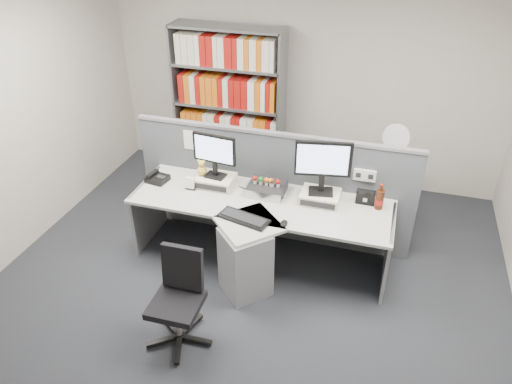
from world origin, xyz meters
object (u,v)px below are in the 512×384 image
(filing_cabinet, at_px, (387,191))
(cola_bottle, at_px, (380,199))
(desk_phone, at_px, (157,178))
(speaker, at_px, (366,197))
(monitor_right, at_px, (323,163))
(desk_fan, at_px, (396,140))
(shelving_unit, at_px, (229,108))
(monitor_left, at_px, (214,152))
(desktop_pc, at_px, (267,188))
(desk, at_px, (254,235))
(mouse, at_px, (284,223))
(keyboard, at_px, (244,218))
(office_chair, at_px, (179,295))
(desk_calendar, at_px, (191,184))

(filing_cabinet, bearing_deg, cola_bottle, -94.27)
(desk_phone, relative_size, speaker, 1.28)
(monitor_right, height_order, desk_fan, monitor_right)
(shelving_unit, bearing_deg, monitor_left, -76.10)
(desktop_pc, distance_m, desk_fan, 1.58)
(desk, height_order, mouse, mouse)
(monitor_right, height_order, speaker, monitor_right)
(desk, bearing_deg, shelving_unit, 115.96)
(keyboard, height_order, office_chair, office_chair)
(monitor_left, height_order, filing_cabinet, monitor_left)
(office_chair, bearing_deg, mouse, 52.12)
(desk, distance_m, desk_calendar, 0.85)
(shelving_unit, bearing_deg, desktop_pc, -57.96)
(speaker, relative_size, filing_cabinet, 0.26)
(shelving_unit, relative_size, office_chair, 2.33)
(desk, height_order, shelving_unit, shelving_unit)
(desk_calendar, bearing_deg, speaker, 8.13)
(keyboard, distance_m, desk_phone, 1.18)
(speaker, relative_size, desk_fan, 0.37)
(desk, bearing_deg, mouse, -19.89)
(office_chair, bearing_deg, shelving_unit, 100.80)
(desk_calendar, xyz_separation_m, office_chair, (0.40, -1.22, -0.32))
(speaker, xyz_separation_m, filing_cabinet, (0.21, 0.91, -0.43))
(mouse, bearing_deg, monitor_left, 149.78)
(cola_bottle, distance_m, desk_fan, 1.00)
(keyboard, distance_m, speaker, 1.22)
(shelving_unit, bearing_deg, office_chair, -79.20)
(monitor_left, relative_size, desktop_pc, 1.27)
(desk_phone, distance_m, desk_fan, 2.63)
(desk, xyz_separation_m, filing_cabinet, (1.20, 1.40, -0.11))
(desk, distance_m, shelving_unit, 2.12)
(desk_phone, height_order, shelving_unit, shelving_unit)
(desk, bearing_deg, office_chair, -109.98)
(monitor_right, bearing_deg, office_chair, -123.90)
(desktop_pc, height_order, desk_calendar, desk_calendar)
(mouse, height_order, shelving_unit, shelving_unit)
(cola_bottle, height_order, filing_cabinet, cola_bottle)
(monitor_left, xyz_separation_m, desktop_pc, (0.55, 0.00, -0.33))
(monitor_right, xyz_separation_m, desk_fan, (0.64, 1.02, -0.13))
(monitor_left, bearing_deg, desk_fan, 30.31)
(monitor_right, relative_size, office_chair, 0.64)
(cola_bottle, bearing_deg, desk_phone, -176.40)
(desk_calendar, xyz_separation_m, speaker, (1.75, 0.25, 0.01))
(desk, height_order, office_chair, office_chair)
(keyboard, bearing_deg, office_chair, -109.43)
(desktop_pc, xyz_separation_m, filing_cabinet, (1.19, 1.01, -0.42))
(keyboard, height_order, desk_phone, desk_phone)
(monitor_right, bearing_deg, shelving_unit, 134.95)
(desktop_pc, relative_size, keyboard, 0.71)
(desk_phone, bearing_deg, filing_cabinet, 25.43)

